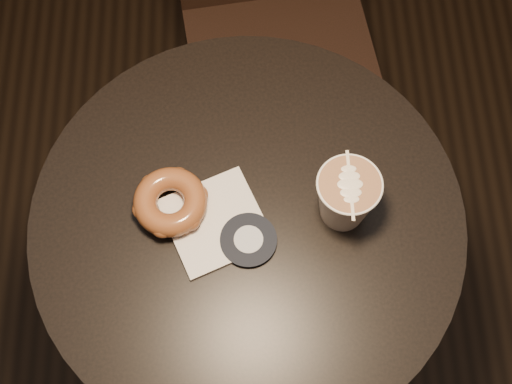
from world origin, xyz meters
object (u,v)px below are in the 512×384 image
pastry_bag (215,222)px  doughnut (170,202)px  latte_cup (346,198)px  cafe_table (248,257)px

pastry_bag → doughnut: size_ratio=1.24×
pastry_bag → latte_cup: bearing=-18.9°
cafe_table → latte_cup: size_ratio=6.80×
doughnut → latte_cup: (0.27, -0.01, 0.03)m
cafe_table → latte_cup: (0.15, 0.01, 0.25)m
doughnut → latte_cup: latte_cup is taller
cafe_table → pastry_bag: bearing=-172.4°
cafe_table → latte_cup: bearing=2.5°
pastry_bag → doughnut: (-0.07, 0.03, 0.02)m
doughnut → pastry_bag: bearing=-21.7°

